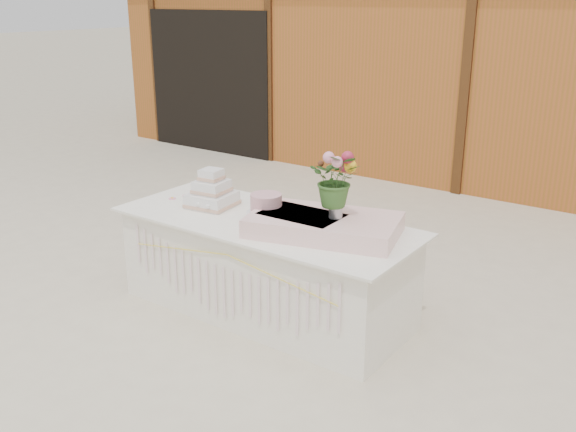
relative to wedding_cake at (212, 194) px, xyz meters
name	(u,v)px	position (x,y,z in m)	size (l,w,h in m)	color
ground	(266,310)	(0.56, -0.02, -0.88)	(80.00, 80.00, 0.00)	beige
barn	(518,49)	(0.55, 5.97, 0.80)	(12.60, 4.60, 3.30)	#9C4C20
cake_table	(265,266)	(0.56, -0.02, -0.49)	(2.40, 1.00, 0.77)	white
wedding_cake	(212,194)	(0.00, 0.00, 0.00)	(0.39, 0.39, 0.31)	white
pink_cake_stand	(266,207)	(0.59, -0.05, 0.02)	(0.30, 0.30, 0.22)	white
satin_runner	(324,225)	(1.08, 0.00, -0.04)	(1.06, 0.61, 0.13)	beige
flower_vase	(336,209)	(1.17, 0.02, 0.09)	(0.10, 0.10, 0.13)	#A5A6AA
bouquet	(337,173)	(1.17, 0.02, 0.36)	(0.36, 0.31, 0.39)	#335C25
loose_flowers	(182,196)	(-0.39, 0.04, -0.10)	(0.13, 0.31, 0.02)	pink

